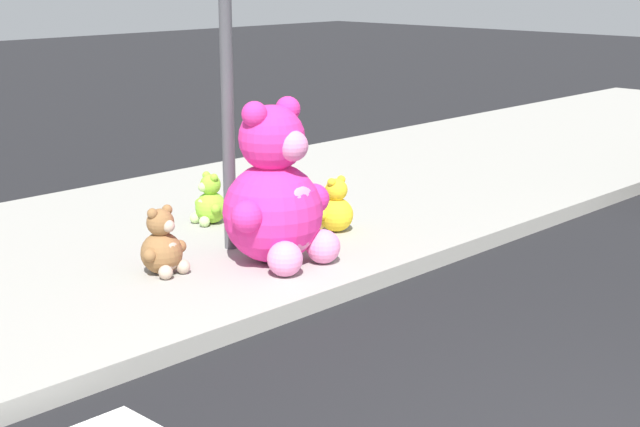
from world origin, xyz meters
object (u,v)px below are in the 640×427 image
at_px(plush_brown, 163,247).
at_px(plush_yellow, 335,209).
at_px(sign_pole, 226,54).
at_px(plush_pink_large, 276,198).
at_px(plush_lime, 210,203).

relative_size(plush_brown, plush_yellow, 1.06).
bearing_deg(sign_pole, plush_yellow, -15.21).
height_order(plush_pink_large, plush_brown, plush_pink_large).
bearing_deg(plush_brown, sign_pole, 10.44).
distance_m(sign_pole, plush_brown, 1.71).
height_order(sign_pole, plush_brown, sign_pole).
bearing_deg(plush_pink_large, plush_lime, 73.37).
height_order(plush_brown, plush_lime, plush_brown).
distance_m(plush_brown, plush_lime, 1.57).
bearing_deg(sign_pole, plush_brown, -169.56).
height_order(plush_pink_large, plush_lime, plush_pink_large).
height_order(sign_pole, plush_yellow, sign_pole).
xyz_separation_m(plush_yellow, plush_lime, (-0.64, 1.06, -0.01)).
height_order(plush_pink_large, plush_yellow, plush_pink_large).
bearing_deg(plush_brown, plush_pink_large, -26.95).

